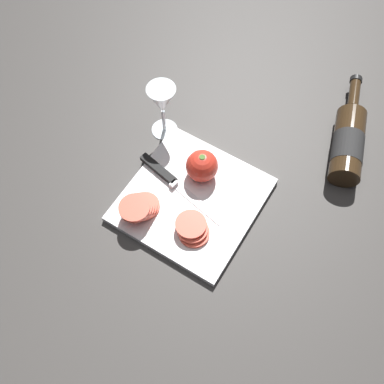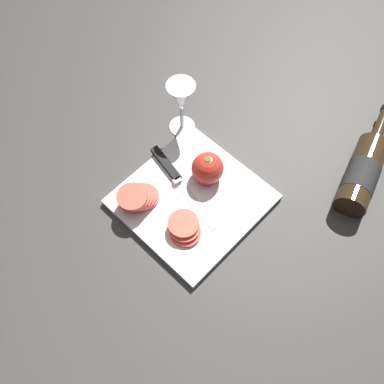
# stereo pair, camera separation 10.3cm
# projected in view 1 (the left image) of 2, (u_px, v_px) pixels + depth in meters

# --- Properties ---
(ground_plane) EXTENTS (3.00, 3.00, 0.00)m
(ground_plane) POSITION_uv_depth(u_px,v_px,m) (188.00, 197.00, 1.08)
(ground_plane) COLOR #383533
(cutting_board) EXTENTS (0.31, 0.30, 0.02)m
(cutting_board) POSITION_uv_depth(u_px,v_px,m) (192.00, 200.00, 1.06)
(cutting_board) COLOR white
(cutting_board) RESTS_ON ground_plane
(wine_bottle) EXTENTS (0.33, 0.14, 0.08)m
(wine_bottle) POSITION_uv_depth(u_px,v_px,m) (348.00, 142.00, 1.11)
(wine_bottle) COLOR #332314
(wine_bottle) RESTS_ON ground_plane
(wine_glass) EXTENTS (0.07, 0.07, 0.16)m
(wine_glass) POSITION_uv_depth(u_px,v_px,m) (162.00, 102.00, 1.07)
(wine_glass) COLOR silver
(wine_glass) RESTS_ON ground_plane
(whole_tomato) EXTENTS (0.08, 0.08, 0.08)m
(whole_tomato) POSITION_uv_depth(u_px,v_px,m) (200.00, 165.00, 1.05)
(whole_tomato) COLOR red
(whole_tomato) RESTS_ON cutting_board
(knife) EXTENTS (0.07, 0.26, 0.01)m
(knife) POSITION_uv_depth(u_px,v_px,m) (166.00, 175.00, 1.08)
(knife) COLOR silver
(knife) RESTS_ON cutting_board
(tomato_slice_stack_near) EXTENTS (0.08, 0.08, 0.03)m
(tomato_slice_stack_near) POSITION_uv_depth(u_px,v_px,m) (192.00, 229.00, 1.00)
(tomato_slice_stack_near) COLOR #DB4C38
(tomato_slice_stack_near) RESTS_ON cutting_board
(tomato_slice_stack_far) EXTENTS (0.10, 0.07, 0.05)m
(tomato_slice_stack_far) POSITION_uv_depth(u_px,v_px,m) (140.00, 207.00, 1.02)
(tomato_slice_stack_far) COLOR #DB4C38
(tomato_slice_stack_far) RESTS_ON cutting_board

